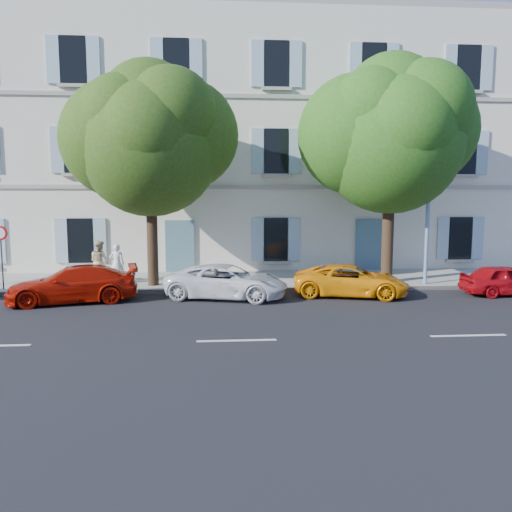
{
  "coord_description": "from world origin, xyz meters",
  "views": [
    {
      "loc": [
        -0.42,
        -16.11,
        3.6
      ],
      "look_at": [
        0.93,
        2.0,
        1.4
      ],
      "focal_mm": 35.0,
      "sensor_mm": 36.0,
      "label": 1
    }
  ],
  "objects": [
    {
      "name": "ground",
      "position": [
        0.0,
        0.0,
        0.0
      ],
      "size": [
        90.0,
        90.0,
        0.0
      ],
      "primitive_type": "plane",
      "color": "black"
    },
    {
      "name": "tree_right",
      "position": [
        6.3,
        3.26,
        5.65
      ],
      "size": [
        5.57,
        5.57,
        8.58
      ],
      "color": "#3A2819",
      "rests_on": "sidewalk"
    },
    {
      "name": "car_yellow_supercar",
      "position": [
        4.32,
        1.3,
        0.57
      ],
      "size": [
        4.41,
        2.82,
        1.13
      ],
      "primitive_type": "imported",
      "rotation": [
        0.0,
        0.0,
        1.32
      ],
      "color": "#FF9D0A",
      "rests_on": "ground"
    },
    {
      "name": "car_red_hatchback",
      "position": [
        10.02,
        1.03,
        0.56
      ],
      "size": [
        3.27,
        1.33,
        1.11
      ],
      "primitive_type": "imported",
      "rotation": [
        0.0,
        0.0,
        1.58
      ],
      "color": "#B10A12",
      "rests_on": "ground"
    },
    {
      "name": "pedestrian_b",
      "position": [
        -5.17,
        3.97,
        0.99
      ],
      "size": [
        1.04,
        1.01,
        1.69
      ],
      "primitive_type": "imported",
      "rotation": [
        0.0,
        0.0,
        2.47
      ],
      "color": "tan",
      "rests_on": "sidewalk"
    },
    {
      "name": "road_sign",
      "position": [
        -8.43,
        2.77,
        1.85
      ],
      "size": [
        0.55,
        0.08,
        2.36
      ],
      "color": "#383A3D",
      "rests_on": "sidewalk"
    },
    {
      "name": "sidewalk",
      "position": [
        0.0,
        4.45,
        0.07
      ],
      "size": [
        36.0,
        4.5,
        0.15
      ],
      "primitive_type": "cube",
      "color": "#A09E96",
      "rests_on": "ground"
    },
    {
      "name": "tree_left",
      "position": [
        -2.98,
        3.25,
        5.44
      ],
      "size": [
        5.3,
        5.3,
        8.22
      ],
      "color": "#3A2819",
      "rests_on": "sidewalk"
    },
    {
      "name": "kerb",
      "position": [
        0.0,
        2.28,
        0.08
      ],
      "size": [
        36.0,
        0.16,
        0.16
      ],
      "primitive_type": "cube",
      "color": "#9E998E",
      "rests_on": "ground"
    },
    {
      "name": "street_lamp",
      "position": [
        7.66,
        2.55,
        4.3
      ],
      "size": [
        0.27,
        1.56,
        7.32
      ],
      "color": "#7293BF",
      "rests_on": "sidewalk"
    },
    {
      "name": "pedestrian_a",
      "position": [
        -4.44,
        3.72,
        0.94
      ],
      "size": [
        0.59,
        0.4,
        1.57
      ],
      "primitive_type": "imported",
      "rotation": [
        0.0,
        0.0,
        3.11
      ],
      "color": "white",
      "rests_on": "sidewalk"
    },
    {
      "name": "building",
      "position": [
        0.0,
        10.2,
        6.0
      ],
      "size": [
        28.0,
        7.0,
        12.0
      ],
      "primitive_type": "cube",
      "color": "silver",
      "rests_on": "ground"
    },
    {
      "name": "car_white_coupe",
      "position": [
        -0.16,
        1.26,
        0.59
      ],
      "size": [
        4.64,
        2.99,
        1.19
      ],
      "primitive_type": "imported",
      "rotation": [
        0.0,
        0.0,
        1.31
      ],
      "color": "white",
      "rests_on": "ground"
    },
    {
      "name": "car_red_coupe",
      "position": [
        -5.37,
        0.96,
        0.62
      ],
      "size": [
        4.53,
        2.58,
        1.24
      ],
      "primitive_type": "imported",
      "rotation": [
        0.0,
        0.0,
        4.92
      ],
      "color": "#A71204",
      "rests_on": "ground"
    }
  ]
}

